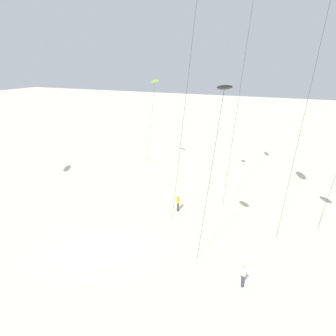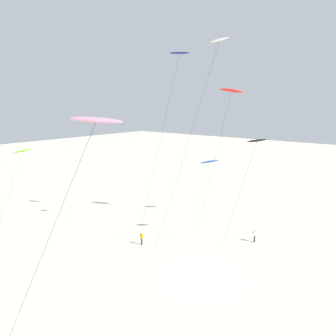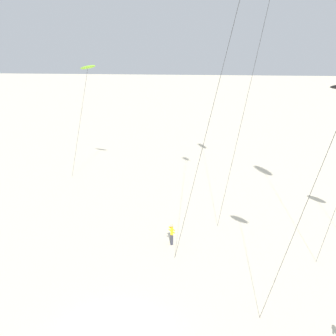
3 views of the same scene
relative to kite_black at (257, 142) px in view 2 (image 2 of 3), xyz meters
name	(u,v)px [view 2 (image 2 of 3)]	position (x,y,z in m)	size (l,w,h in m)	color
ground_plane	(200,277)	(-10.63, 0.72, -13.44)	(260.00, 260.00, 0.00)	beige
kite_black	(257,142)	(0.00, 0.00, 0.00)	(3.67, 4.03, 13.86)	black
kite_navy	(179,56)	(-1.00, 11.04, 10.65)	(4.59, 5.39, 24.64)	navy
kite_red	(231,91)	(5.05, 6.43, 6.14)	(4.13, 4.87, 20.13)	red
kite_white	(218,45)	(-2.94, 3.98, 11.09)	(5.81, 6.52, 25.46)	white
kite_pink	(95,122)	(-25.65, -1.33, 3.57)	(6.38, 7.09, 17.42)	pink
kite_blue	(209,162)	(6.82, 10.85, -4.55)	(2.74, 3.27, 9.38)	blue
kite_lime	(23,152)	(-17.06, 23.12, -1.44)	(4.38, 4.47, 12.56)	#8CD833
kite_flyer_nearest	(255,235)	(1.69, 0.42, -12.55)	(0.73, 0.72, 1.67)	#33333D
kite_flyer_middle	(142,238)	(-8.27, 11.36, -12.55)	(0.53, 0.55, 1.67)	#33333D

